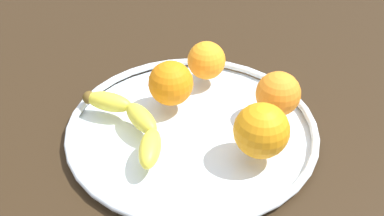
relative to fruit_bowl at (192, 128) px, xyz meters
The scene contains 7 objects.
ground_plane 2.92cm from the fruit_bowl, ahead, with size 132.67×132.67×4.00cm, color black.
fruit_bowl is the anchor object (origin of this frame).
banana 9.43cm from the fruit_bowl, 72.97° to the left, with size 20.53×9.34×3.02cm.
orange_front_right 12.27cm from the fruit_bowl, 147.41° to the right, with size 7.79×7.79×7.79cm, color orange.
orange_back_left 13.66cm from the fruit_bowl, 35.05° to the right, with size 6.47×6.47×6.47cm, color orange.
orange_center 14.10cm from the fruit_bowl, 101.62° to the right, with size 6.90×6.90×6.90cm, color orange.
orange_front_left 7.89cm from the fruit_bowl, ahead, with size 7.11×7.11×7.11cm, color orange.
Camera 1 is at (-50.48, 22.77, 47.75)cm, focal length 44.49 mm.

